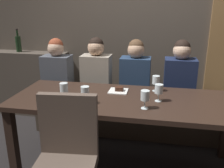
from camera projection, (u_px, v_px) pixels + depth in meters
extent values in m
plane|color=black|center=(125.00, 164.00, 2.59)|extent=(9.00, 9.00, 0.00)
cube|color=brown|center=(139.00, 12.00, 3.27)|extent=(6.00, 0.12, 3.00)
cube|color=#494138|center=(32.00, 83.00, 3.69)|extent=(1.10, 0.28, 0.95)
cube|color=black|center=(12.00, 143.00, 2.34)|extent=(0.08, 0.08, 0.69)
cube|color=black|center=(45.00, 113.00, 2.99)|extent=(0.08, 0.08, 0.69)
cube|color=#302119|center=(126.00, 101.00, 2.37)|extent=(2.20, 0.84, 0.04)
cube|color=#40352A|center=(132.00, 120.00, 3.19)|extent=(2.50, 0.40, 0.35)
cube|color=brown|center=(133.00, 104.00, 3.12)|extent=(2.50, 0.44, 0.10)
cube|color=brown|center=(68.00, 124.00, 1.85)|extent=(0.44, 0.10, 0.48)
cube|color=#4C515B|center=(58.00, 76.00, 3.18)|extent=(0.36, 0.24, 0.54)
sphere|color=#DBB293|center=(56.00, 48.00, 3.07)|extent=(0.20, 0.20, 0.20)
sphere|color=brown|center=(56.00, 45.00, 3.07)|extent=(0.18, 0.18, 0.18)
cube|color=#9E9384|center=(96.00, 77.00, 3.10)|extent=(0.36, 0.24, 0.56)
sphere|color=tan|center=(96.00, 48.00, 2.99)|extent=(0.20, 0.20, 0.20)
sphere|color=black|center=(96.00, 45.00, 2.99)|extent=(0.18, 0.18, 0.18)
cube|color=navy|center=(135.00, 79.00, 3.03)|extent=(0.36, 0.24, 0.54)
sphere|color=tan|center=(136.00, 50.00, 2.92)|extent=(0.20, 0.20, 0.20)
sphere|color=brown|center=(136.00, 47.00, 2.92)|extent=(0.18, 0.18, 0.18)
cube|color=#192342|center=(179.00, 82.00, 2.90)|extent=(0.36, 0.24, 0.56)
sphere|color=#DBB293|center=(182.00, 51.00, 2.79)|extent=(0.20, 0.20, 0.20)
sphere|color=black|center=(182.00, 48.00, 2.79)|extent=(0.18, 0.18, 0.18)
cylinder|color=black|center=(18.00, 44.00, 3.54)|extent=(0.08, 0.08, 0.22)
cylinder|color=black|center=(17.00, 33.00, 3.49)|extent=(0.03, 0.03, 0.09)
cylinder|color=black|center=(17.00, 29.00, 3.48)|extent=(0.03, 0.03, 0.02)
cylinder|color=silver|center=(158.00, 101.00, 2.29)|extent=(0.06, 0.06, 0.00)
cylinder|color=silver|center=(158.00, 97.00, 2.28)|extent=(0.01, 0.01, 0.07)
cylinder|color=silver|center=(159.00, 89.00, 2.26)|extent=(0.08, 0.08, 0.08)
cylinder|color=maroon|center=(159.00, 91.00, 2.26)|extent=(0.07, 0.07, 0.04)
cylinder|color=silver|center=(155.00, 91.00, 2.57)|extent=(0.06, 0.06, 0.00)
cylinder|color=silver|center=(156.00, 87.00, 2.55)|extent=(0.01, 0.01, 0.07)
cylinder|color=silver|center=(156.00, 80.00, 2.53)|extent=(0.08, 0.08, 0.08)
cylinder|color=maroon|center=(156.00, 82.00, 2.54)|extent=(0.07, 0.07, 0.03)
cylinder|color=silver|center=(86.00, 103.00, 2.24)|extent=(0.06, 0.06, 0.00)
cylinder|color=silver|center=(85.00, 99.00, 2.22)|extent=(0.01, 0.01, 0.07)
cylinder|color=silver|center=(85.00, 91.00, 2.20)|extent=(0.08, 0.08, 0.08)
cylinder|color=silver|center=(65.00, 99.00, 2.33)|extent=(0.06, 0.06, 0.00)
cylinder|color=silver|center=(64.00, 95.00, 2.32)|extent=(0.01, 0.01, 0.07)
cylinder|color=silver|center=(64.00, 87.00, 2.30)|extent=(0.08, 0.08, 0.08)
cylinder|color=silver|center=(145.00, 108.00, 2.13)|extent=(0.06, 0.06, 0.00)
cylinder|color=silver|center=(145.00, 104.00, 2.12)|extent=(0.01, 0.01, 0.07)
cylinder|color=silver|center=(145.00, 95.00, 2.09)|extent=(0.08, 0.08, 0.08)
cube|color=white|center=(118.00, 91.00, 2.55)|extent=(0.19, 0.19, 0.01)
cube|color=#381E14|center=(119.00, 89.00, 2.54)|extent=(0.08, 0.06, 0.04)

